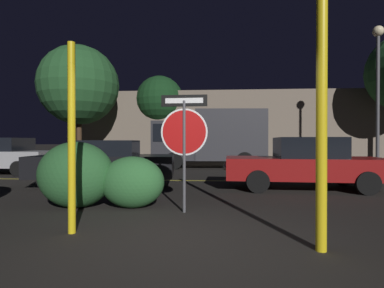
{
  "coord_description": "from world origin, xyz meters",
  "views": [
    {
      "loc": [
        0.39,
        -4.03,
        1.35
      ],
      "look_at": [
        -0.13,
        3.19,
        1.29
      ],
      "focal_mm": 28.0,
      "sensor_mm": 36.0,
      "label": 1
    }
  ],
  "objects_px": {
    "stop_sign": "(184,131)",
    "passing_car_2": "(105,163)",
    "passing_car_1": "(2,156)",
    "tree_0": "(79,85)",
    "hedge_bush_1": "(76,175)",
    "yellow_pole_left": "(72,138)",
    "yellow_pole_right": "(322,110)",
    "street_lamp": "(378,71)",
    "hedge_bush_2": "(132,182)",
    "tree_2": "(160,100)",
    "delivery_truck": "(208,137)",
    "passing_car_3": "(304,163)"
  },
  "relations": [
    {
      "from": "stop_sign",
      "to": "passing_car_2",
      "type": "bearing_deg",
      "value": 132.02
    },
    {
      "from": "passing_car_1",
      "to": "tree_0",
      "type": "distance_m",
      "value": 7.13
    },
    {
      "from": "stop_sign",
      "to": "hedge_bush_1",
      "type": "relative_size",
      "value": 1.45
    },
    {
      "from": "yellow_pole_left",
      "to": "yellow_pole_right",
      "type": "bearing_deg",
      "value": -8.0
    },
    {
      "from": "yellow_pole_left",
      "to": "street_lamp",
      "type": "bearing_deg",
      "value": 47.1
    },
    {
      "from": "hedge_bush_1",
      "to": "passing_car_2",
      "type": "relative_size",
      "value": 0.35
    },
    {
      "from": "hedge_bush_1",
      "to": "passing_car_1",
      "type": "xyz_separation_m",
      "value": [
        -6.05,
        6.01,
        0.07
      ]
    },
    {
      "from": "hedge_bush_2",
      "to": "tree_2",
      "type": "bearing_deg",
      "value": 98.24
    },
    {
      "from": "yellow_pole_right",
      "to": "delivery_truck",
      "type": "relative_size",
      "value": 0.6
    },
    {
      "from": "passing_car_2",
      "to": "delivery_truck",
      "type": "xyz_separation_m",
      "value": [
        3.01,
        6.68,
        0.88
      ]
    },
    {
      "from": "yellow_pole_right",
      "to": "street_lamp",
      "type": "distance_m",
      "value": 13.35
    },
    {
      "from": "stop_sign",
      "to": "tree_0",
      "type": "bearing_deg",
      "value": 124.18
    },
    {
      "from": "yellow_pole_right",
      "to": "passing_car_3",
      "type": "distance_m",
      "value": 5.25
    },
    {
      "from": "passing_car_1",
      "to": "tree_2",
      "type": "xyz_separation_m",
      "value": [
        4.98,
        9.43,
        3.61
      ]
    },
    {
      "from": "yellow_pole_right",
      "to": "hedge_bush_1",
      "type": "distance_m",
      "value": 4.79
    },
    {
      "from": "stop_sign",
      "to": "yellow_pole_right",
      "type": "distance_m",
      "value": 2.67
    },
    {
      "from": "stop_sign",
      "to": "delivery_truck",
      "type": "relative_size",
      "value": 0.39
    },
    {
      "from": "passing_car_3",
      "to": "stop_sign",
      "type": "bearing_deg",
      "value": 137.45
    },
    {
      "from": "yellow_pole_right",
      "to": "delivery_truck",
      "type": "bearing_deg",
      "value": 97.78
    },
    {
      "from": "yellow_pole_right",
      "to": "passing_car_3",
      "type": "bearing_deg",
      "value": 75.68
    },
    {
      "from": "passing_car_2",
      "to": "yellow_pole_right",
      "type": "bearing_deg",
      "value": -143.61
    },
    {
      "from": "tree_2",
      "to": "stop_sign",
      "type": "bearing_deg",
      "value": -78.05
    },
    {
      "from": "passing_car_2",
      "to": "passing_car_1",
      "type": "bearing_deg",
      "value": 55.73
    },
    {
      "from": "stop_sign",
      "to": "passing_car_2",
      "type": "distance_m",
      "value": 4.33
    },
    {
      "from": "yellow_pole_right",
      "to": "tree_2",
      "type": "distance_m",
      "value": 18.54
    },
    {
      "from": "passing_car_3",
      "to": "tree_0",
      "type": "distance_m",
      "value": 14.66
    },
    {
      "from": "delivery_truck",
      "to": "tree_0",
      "type": "height_order",
      "value": "tree_0"
    },
    {
      "from": "street_lamp",
      "to": "tree_0",
      "type": "height_order",
      "value": "tree_0"
    },
    {
      "from": "tree_0",
      "to": "tree_2",
      "type": "relative_size",
      "value": 1.19
    },
    {
      "from": "street_lamp",
      "to": "passing_car_3",
      "type": "bearing_deg",
      "value": -130.34
    },
    {
      "from": "hedge_bush_2",
      "to": "tree_0",
      "type": "bearing_deg",
      "value": 119.13
    },
    {
      "from": "yellow_pole_left",
      "to": "hedge_bush_1",
      "type": "xyz_separation_m",
      "value": [
        -0.73,
        1.68,
        -0.73
      ]
    },
    {
      "from": "delivery_truck",
      "to": "hedge_bush_2",
      "type": "bearing_deg",
      "value": 168.46
    },
    {
      "from": "yellow_pole_right",
      "to": "tree_2",
      "type": "relative_size",
      "value": 0.58
    },
    {
      "from": "passing_car_1",
      "to": "delivery_truck",
      "type": "height_order",
      "value": "delivery_truck"
    },
    {
      "from": "hedge_bush_1",
      "to": "tree_0",
      "type": "bearing_deg",
      "value": 114.55
    },
    {
      "from": "hedge_bush_2",
      "to": "passing_car_3",
      "type": "bearing_deg",
      "value": 33.19
    },
    {
      "from": "stop_sign",
      "to": "hedge_bush_2",
      "type": "xyz_separation_m",
      "value": [
        -1.1,
        0.32,
        -1.03
      ]
    },
    {
      "from": "hedge_bush_1",
      "to": "passing_car_1",
      "type": "bearing_deg",
      "value": 135.18
    },
    {
      "from": "delivery_truck",
      "to": "tree_2",
      "type": "relative_size",
      "value": 0.96
    },
    {
      "from": "hedge_bush_1",
      "to": "hedge_bush_2",
      "type": "bearing_deg",
      "value": 2.58
    },
    {
      "from": "stop_sign",
      "to": "yellow_pole_right",
      "type": "height_order",
      "value": "yellow_pole_right"
    },
    {
      "from": "stop_sign",
      "to": "passing_car_2",
      "type": "relative_size",
      "value": 0.51
    },
    {
      "from": "tree_0",
      "to": "passing_car_2",
      "type": "bearing_deg",
      "value": -60.94
    },
    {
      "from": "yellow_pole_right",
      "to": "tree_0",
      "type": "distance_m",
      "value": 17.22
    },
    {
      "from": "street_lamp",
      "to": "tree_2",
      "type": "height_order",
      "value": "street_lamp"
    },
    {
      "from": "yellow_pole_right",
      "to": "street_lamp",
      "type": "xyz_separation_m",
      "value": [
        6.57,
        11.22,
        2.99
      ]
    },
    {
      "from": "stop_sign",
      "to": "yellow_pole_right",
      "type": "relative_size",
      "value": 0.64
    },
    {
      "from": "yellow_pole_left",
      "to": "tree_0",
      "type": "bearing_deg",
      "value": 114.42
    },
    {
      "from": "passing_car_1",
      "to": "passing_car_2",
      "type": "xyz_separation_m",
      "value": [
        5.57,
        -3.04,
        -0.04
      ]
    }
  ]
}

